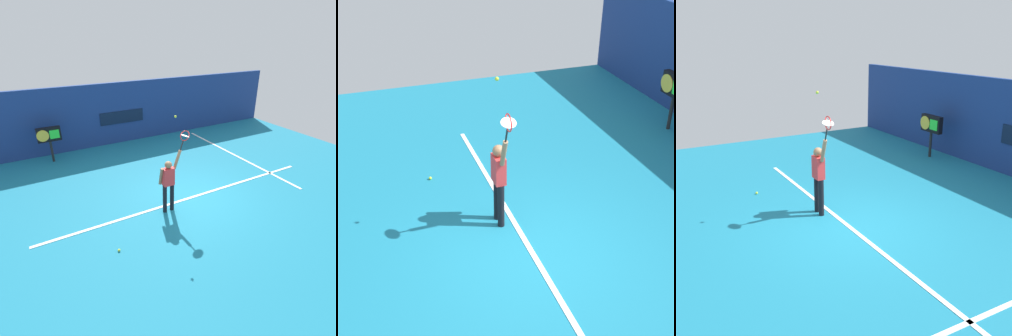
# 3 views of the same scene
# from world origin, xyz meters

# --- Properties ---
(ground_plane) EXTENTS (18.00, 18.00, 0.00)m
(ground_plane) POSITION_xyz_m (0.00, 0.00, 0.00)
(ground_plane) COLOR teal
(court_baseline) EXTENTS (10.00, 0.10, 0.01)m
(court_baseline) POSITION_xyz_m (0.00, -0.05, 0.01)
(court_baseline) COLOR white
(court_baseline) RESTS_ON ground_plane
(tennis_player) EXTENTS (0.68, 0.31, 1.97)m
(tennis_player) POSITION_xyz_m (-1.02, -0.32, 1.01)
(tennis_player) COLOR black
(tennis_player) RESTS_ON ground_plane
(tennis_racket) EXTENTS (0.40, 0.27, 0.63)m
(tennis_racket) POSITION_xyz_m (-0.49, -0.32, 2.34)
(tennis_racket) COLOR black
(tennis_ball) EXTENTS (0.07, 0.07, 0.07)m
(tennis_ball) POSITION_xyz_m (-0.85, -0.39, 3.00)
(tennis_ball) COLOR #CCE033
(scoreboard_clock) EXTENTS (0.96, 0.20, 1.52)m
(scoreboard_clock) POSITION_xyz_m (-3.52, 5.33, 1.16)
(scoreboard_clock) COLOR black
(scoreboard_clock) RESTS_ON ground_plane
(spare_ball) EXTENTS (0.07, 0.07, 0.07)m
(spare_ball) POSITION_xyz_m (-3.01, -1.29, 0.03)
(spare_ball) COLOR #CCE033
(spare_ball) RESTS_ON ground_plane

